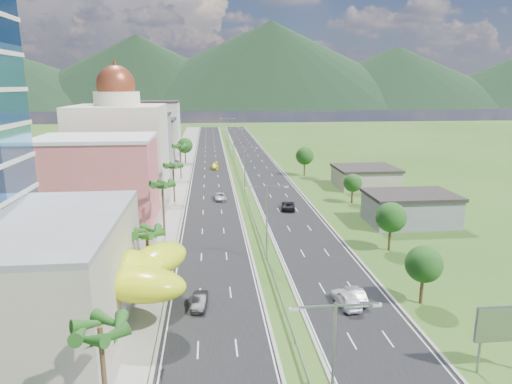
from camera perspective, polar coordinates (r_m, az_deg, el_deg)
name	(u,v)px	position (r m, az deg, el deg)	size (l,w,h in m)	color
ground	(277,290)	(57.10, 2.60, -12.18)	(500.00, 500.00, 0.00)	#2D5119
road_left	(211,165)	(143.08, -5.68, 3.37)	(11.00, 260.00, 0.04)	black
road_right	(258,164)	(143.89, 0.31, 3.49)	(11.00, 260.00, 0.04)	black
sidewalk_left	(180,165)	(143.37, -9.48, 3.29)	(7.00, 260.00, 0.12)	gray
median_guardrail	(238,174)	(125.50, -2.21, 2.30)	(0.10, 216.06, 0.76)	gray
streetlight_median_a	(333,362)	(32.43, 9.64, -20.21)	(6.04, 0.25, 11.00)	gray
streetlight_median_b	(267,215)	(63.98, 1.36, -2.85)	(6.04, 0.25, 11.00)	gray
streetlight_median_c	(245,166)	(102.81, -1.44, 3.33)	(6.04, 0.25, 11.00)	gray
streetlight_median_d	(234,141)	(147.25, -2.81, 6.35)	(6.04, 0.25, 11.00)	gray
streetlight_median_e	(228,128)	(191.94, -3.56, 7.96)	(6.04, 0.25, 11.00)	gray
lime_canopy	(98,272)	(52.31, -19.17, -9.44)	(18.00, 15.00, 7.40)	#CFE216
pink_shophouse	(98,181)	(87.07, -19.17, 1.27)	(20.00, 15.00, 15.00)	#D85862
domed_building	(120,144)	(108.67, -16.63, 5.78)	(20.00, 20.00, 28.70)	beige
midrise_grey	(141,145)	(133.39, -14.18, 5.78)	(16.00, 15.00, 16.00)	gray
midrise_beige	(151,141)	(155.21, -13.02, 6.29)	(16.00, 15.00, 13.00)	#ACA08E
midrise_white	(158,127)	(177.69, -12.18, 7.99)	(16.00, 15.00, 18.00)	silver
billboard	(504,326)	(45.90, 28.62, -14.46)	(5.20, 0.35, 6.20)	gray
shed_near	(410,210)	(86.82, 18.71, -2.13)	(15.00, 10.00, 5.00)	gray
shed_far	(365,178)	(114.70, 13.49, 1.70)	(14.00, 12.00, 4.40)	#ACA08E
palm_tree_a	(100,333)	(34.23, -18.89, -16.36)	(3.60, 3.60, 9.10)	#47301C
palm_tree_b	(147,234)	(56.30, -13.50, -5.18)	(3.60, 3.60, 8.10)	#47301C
palm_tree_c	(162,186)	(75.10, -11.63, 0.69)	(3.60, 3.60, 9.60)	#47301C
palm_tree_d	(173,167)	(97.76, -10.32, 3.07)	(3.60, 3.60, 8.60)	#47301C
palm_tree_e	(180,148)	(122.29, -9.48, 5.49)	(3.60, 3.60, 9.40)	#47301C
leafy_tree_lfar	(185,146)	(147.39, -8.87, 5.75)	(4.90, 4.90, 8.05)	#47301C
leafy_tree_ra	(424,264)	(55.40, 20.25, -8.47)	(4.20, 4.20, 6.90)	#47301C
leafy_tree_rb	(391,217)	(71.11, 16.53, -3.07)	(4.55, 4.55, 7.47)	#47301C
leafy_tree_rc	(353,183)	(97.82, 12.00, 1.11)	(3.85, 3.85, 6.33)	#47301C
leafy_tree_rd	(305,156)	(125.12, 6.11, 4.51)	(4.90, 4.90, 8.05)	#47301C
mountain_ridge	(271,107)	(506.12, 1.86, 10.52)	(860.00, 140.00, 90.00)	black
car_dark_left	(200,301)	(53.20, -7.06, -13.37)	(1.54, 4.40, 1.45)	black
car_silver_mid_left	(220,197)	(99.46, -4.53, -0.57)	(2.40, 5.21, 1.45)	#AAAEB1
car_yellow_far_left	(215,166)	(136.30, -5.13, 3.23)	(2.18, 5.37, 1.56)	gold
car_white_near_right	(346,298)	(54.03, 11.19, -12.90)	(2.10, 5.21, 1.78)	white
car_silver_right	(355,295)	(55.32, 12.33, -12.43)	(1.65, 4.72, 1.56)	#A9ACB1
car_dark_far_right	(288,205)	(91.95, 4.03, -1.67)	(2.64, 5.73, 1.59)	black
motorcycle	(162,370)	(42.95, -11.65, -20.91)	(0.52, 1.72, 1.10)	black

